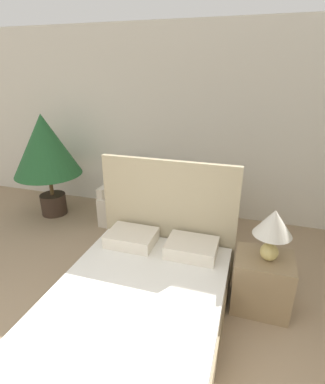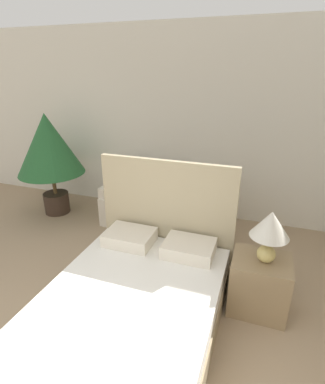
% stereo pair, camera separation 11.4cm
% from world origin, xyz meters
% --- Properties ---
extents(wall_back, '(10.00, 0.06, 2.90)m').
position_xyz_m(wall_back, '(0.00, 4.09, 1.45)').
color(wall_back, silver).
rests_on(wall_back, ground_plane).
extents(bed, '(1.53, 2.26, 1.38)m').
position_xyz_m(bed, '(0.12, 1.40, 0.27)').
color(bed, '#8C7A5B').
rests_on(bed, ground_plane).
extents(armchair_near_window_left, '(0.69, 0.64, 0.90)m').
position_xyz_m(armchair_near_window_left, '(-0.85, 3.40, 0.29)').
color(armchair_near_window_left, beige).
rests_on(armchair_near_window_left, ground_plane).
extents(armchair_near_window_right, '(0.70, 0.65, 0.90)m').
position_xyz_m(armchair_near_window_right, '(0.21, 3.40, 0.29)').
color(armchair_near_window_right, beige).
rests_on(armchair_near_window_right, ground_plane).
extents(potted_palm, '(1.04, 1.04, 1.65)m').
position_xyz_m(potted_palm, '(-2.13, 3.31, 1.12)').
color(potted_palm, '#38281E').
rests_on(potted_palm, ground_plane).
extents(nightstand, '(0.55, 0.47, 0.58)m').
position_xyz_m(nightstand, '(1.19, 2.12, 0.29)').
color(nightstand, '#937A56').
rests_on(nightstand, ground_plane).
extents(table_lamp, '(0.35, 0.35, 0.52)m').
position_xyz_m(table_lamp, '(1.21, 2.10, 0.93)').
color(table_lamp, tan).
rests_on(table_lamp, nightstand).
extents(side_table, '(0.36, 0.36, 0.47)m').
position_xyz_m(side_table, '(-0.32, 3.33, 0.24)').
color(side_table, brown).
rests_on(side_table, ground_plane).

